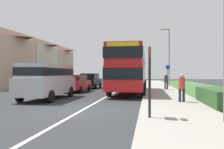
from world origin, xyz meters
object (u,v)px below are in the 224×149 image
Objects in this scene: parked_car_black at (90,80)px; cycle_route_sign at (168,76)px; bus_stop_sign at (150,77)px; pedestrian_at_stop at (182,86)px; double_decker_bus at (129,68)px; street_lamp_mid at (168,54)px; parked_van_silver at (48,79)px; parked_car_red at (76,82)px; pedestrian_walking_away at (166,81)px.

cycle_route_sign is at bearing -10.28° from parked_car_black.
parked_car_black is 17.49m from bus_stop_sign.
bus_stop_sign is (6.53, -16.22, 0.62)m from parked_car_black.
pedestrian_at_stop is 10.13m from cycle_route_sign.
double_decker_bus is 3.82× the size of bus_stop_sign.
street_lamp_mid reaches higher than parked_car_black.
double_decker_bus reaches higher than pedestrian_at_stop.
street_lamp_mid is at bearing 83.10° from bus_stop_sign.
parked_van_silver is at bearing 139.55° from bus_stop_sign.
cycle_route_sign is 5.49m from street_lamp_mid.
parked_car_red is 1.07× the size of parked_car_black.
bus_stop_sign is at bearing -59.78° from parked_car_red.
bus_stop_sign is at bearing -97.35° from cycle_route_sign.
double_decker_bus reaches higher than cycle_route_sign.
double_decker_bus reaches higher than pedestrian_walking_away.
parked_car_black is 9.98m from street_lamp_mid.
pedestrian_at_stop is 15.23m from street_lamp_mid.
double_decker_bus is 10.80m from bus_stop_sign.
double_decker_bus is 7.11m from parked_van_silver.
cycle_route_sign is (8.42, 3.48, 0.57)m from parked_car_red.
parked_car_black is at bearing 131.47° from double_decker_bus.
pedestrian_walking_away is at bearing 18.41° from parked_car_red.
parked_car_black is (-0.07, 10.71, -0.41)m from parked_van_silver.
double_decker_bus is 3.94× the size of cycle_route_sign.
pedestrian_at_stop is at bearing -89.51° from pedestrian_walking_away.
bus_stop_sign is at bearing -111.04° from pedestrian_at_stop.
pedestrian_at_stop is 4.93m from bus_stop_sign.
pedestrian_at_stop and pedestrian_walking_away have the same top height.
bus_stop_sign is (-1.76, -4.57, 0.56)m from pedestrian_at_stop.
street_lamp_mid is at bearing 57.72° from parked_van_silver.
parked_van_silver reaches higher than pedestrian_at_stop.
parked_van_silver is at bearing -133.22° from double_decker_bus.
parked_car_black is at bearing 111.94° from bus_stop_sign.
double_decker_bus reaches higher than parked_car_red.
parked_car_black reaches higher than pedestrian_at_stop.
bus_stop_sign reaches higher than parked_van_silver.
bus_stop_sign is 0.37× the size of street_lamp_mid.
double_decker_bus is at bearing 46.78° from parked_van_silver.
parked_car_black is (-4.91, 5.56, -1.22)m from double_decker_bus.
double_decker_bus is 9.86m from street_lamp_mid.
cycle_route_sign is at bearing 89.22° from pedestrian_at_stop.
pedestrian_walking_away is at bearing -97.00° from street_lamp_mid.
double_decker_bus is at bearing -114.30° from street_lamp_mid.
cycle_route_sign is (0.22, 0.75, 0.45)m from pedestrian_walking_away.
parked_car_red is 8.65m from pedestrian_walking_away.
double_decker_bus is 5.95× the size of pedestrian_at_stop.
double_decker_bus is at bearing -6.35° from parked_car_red.
pedestrian_walking_away is at bearing -15.51° from parked_car_black.
bus_stop_sign is (1.62, -10.66, -0.60)m from double_decker_bus.
parked_car_black is at bearing 164.49° from pedestrian_walking_away.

